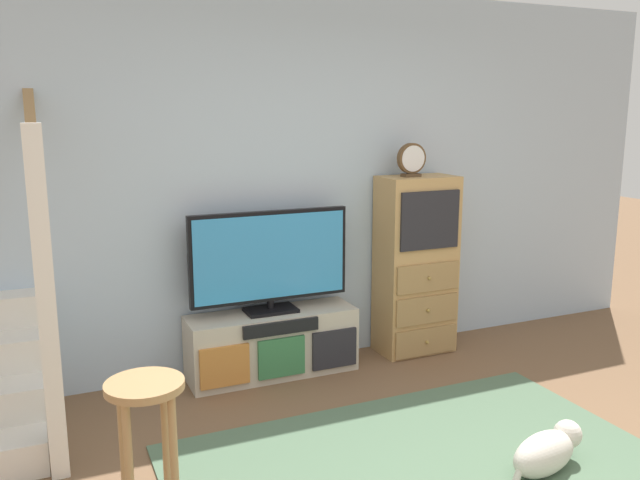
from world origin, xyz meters
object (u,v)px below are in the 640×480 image
object	(u,v)px
television	(270,259)
side_cabinet	(416,265)
dog	(547,451)
media_console	(272,344)
bar_stool_near	(147,422)
desk_clock	(412,160)

from	to	relation	value
television	side_cabinet	world-z (taller)	side_cabinet
side_cabinet	dog	world-z (taller)	side_cabinet
media_console	dog	size ratio (longest dim) A/B	2.25
television	dog	xyz separation A→B (m)	(0.88, -1.81, -0.73)
dog	television	bearing A→B (deg)	115.94
television	dog	world-z (taller)	television
side_cabinet	bar_stool_near	world-z (taller)	side_cabinet
media_console	bar_stool_near	distance (m)	1.85
media_console	television	world-z (taller)	television
side_cabinet	desk_clock	distance (m)	0.82
media_console	desk_clock	xyz separation A→B (m)	(1.11, -0.00, 1.27)
television	side_cabinet	bearing A→B (deg)	-0.66
media_console	bar_stool_near	bearing A→B (deg)	-126.79
media_console	television	xyz separation A→B (m)	(-0.00, 0.02, 0.61)
desk_clock	television	bearing A→B (deg)	178.52
dog	bar_stool_near	bearing A→B (deg)	170.81
television	desk_clock	size ratio (longest dim) A/B	4.58
media_console	side_cabinet	distance (m)	1.27
television	desk_clock	world-z (taller)	desk_clock
bar_stool_near	dog	distance (m)	2.04
side_cabinet	dog	size ratio (longest dim) A/B	2.57
desk_clock	dog	distance (m)	2.26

